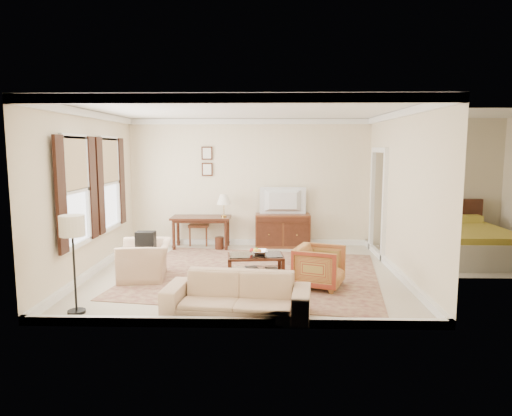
{
  "coord_description": "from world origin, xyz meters",
  "views": [
    {
      "loc": [
        0.41,
        -7.97,
        2.26
      ],
      "look_at": [
        0.2,
        0.3,
        1.15
      ],
      "focal_mm": 32.0,
      "sensor_mm": 36.0,
      "label": 1
    }
  ],
  "objects_px": {
    "striped_armchair": "(319,265)",
    "club_armchair": "(145,254)",
    "coffee_table": "(256,260)",
    "writing_desk": "(201,221)",
    "sofa": "(237,288)",
    "tv": "(283,192)",
    "sideboard": "(283,230)"
  },
  "relations": [
    {
      "from": "writing_desk",
      "to": "tv",
      "type": "xyz_separation_m",
      "value": [
        1.83,
        0.14,
        0.65
      ]
    },
    {
      "from": "sideboard",
      "to": "tv",
      "type": "distance_m",
      "value": 0.87
    },
    {
      "from": "tv",
      "to": "striped_armchair",
      "type": "distance_m",
      "value": 3.16
    },
    {
      "from": "writing_desk",
      "to": "coffee_table",
      "type": "bearing_deg",
      "value": -60.83
    },
    {
      "from": "club_armchair",
      "to": "sofa",
      "type": "bearing_deg",
      "value": 36.42
    },
    {
      "from": "club_armchair",
      "to": "sideboard",
      "type": "bearing_deg",
      "value": 128.22
    },
    {
      "from": "tv",
      "to": "striped_armchair",
      "type": "xyz_separation_m",
      "value": [
        0.5,
        -3.0,
        -0.88
      ]
    },
    {
      "from": "coffee_table",
      "to": "striped_armchair",
      "type": "bearing_deg",
      "value": -28.12
    },
    {
      "from": "coffee_table",
      "to": "sofa",
      "type": "xyz_separation_m",
      "value": [
        -0.2,
        -1.85,
        0.07
      ]
    },
    {
      "from": "tv",
      "to": "sofa",
      "type": "height_order",
      "value": "tv"
    },
    {
      "from": "writing_desk",
      "to": "striped_armchair",
      "type": "relative_size",
      "value": 1.76
    },
    {
      "from": "coffee_table",
      "to": "writing_desk",
      "type": "bearing_deg",
      "value": 119.17
    },
    {
      "from": "coffee_table",
      "to": "sofa",
      "type": "distance_m",
      "value": 1.86
    },
    {
      "from": "tv",
      "to": "coffee_table",
      "type": "distance_m",
      "value": 2.67
    },
    {
      "from": "sideboard",
      "to": "tv",
      "type": "xyz_separation_m",
      "value": [
        0.0,
        -0.02,
        0.87
      ]
    },
    {
      "from": "coffee_table",
      "to": "sideboard",
      "type": "bearing_deg",
      "value": 77.34
    },
    {
      "from": "tv",
      "to": "club_armchair",
      "type": "xyz_separation_m",
      "value": [
        -2.45,
        -2.55,
        -0.82
      ]
    },
    {
      "from": "writing_desk",
      "to": "sideboard",
      "type": "relative_size",
      "value": 1.07
    },
    {
      "from": "sideboard",
      "to": "club_armchair",
      "type": "distance_m",
      "value": 3.55
    },
    {
      "from": "writing_desk",
      "to": "striped_armchair",
      "type": "bearing_deg",
      "value": -50.8
    },
    {
      "from": "club_armchair",
      "to": "striped_armchair",
      "type": "bearing_deg",
      "value": 73.31
    },
    {
      "from": "striped_armchair",
      "to": "coffee_table",
      "type": "bearing_deg",
      "value": 82.48
    },
    {
      "from": "striped_armchair",
      "to": "sideboard",
      "type": "bearing_deg",
      "value": 29.93
    },
    {
      "from": "writing_desk",
      "to": "sideboard",
      "type": "distance_m",
      "value": 1.85
    },
    {
      "from": "sideboard",
      "to": "club_armchair",
      "type": "xyz_separation_m",
      "value": [
        -2.45,
        -2.57,
        0.05
      ]
    },
    {
      "from": "striped_armchair",
      "to": "club_armchair",
      "type": "relative_size",
      "value": 0.76
    },
    {
      "from": "writing_desk",
      "to": "club_armchair",
      "type": "bearing_deg",
      "value": -104.51
    },
    {
      "from": "writing_desk",
      "to": "club_armchair",
      "type": "height_order",
      "value": "club_armchair"
    },
    {
      "from": "club_armchair",
      "to": "sofa",
      "type": "relative_size",
      "value": 0.51
    },
    {
      "from": "writing_desk",
      "to": "striped_armchair",
      "type": "xyz_separation_m",
      "value": [
        2.33,
        -2.85,
        -0.23
      ]
    },
    {
      "from": "tv",
      "to": "sofa",
      "type": "xyz_separation_m",
      "value": [
        -0.75,
        -4.28,
        -0.87
      ]
    },
    {
      "from": "writing_desk",
      "to": "tv",
      "type": "height_order",
      "value": "tv"
    }
  ]
}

